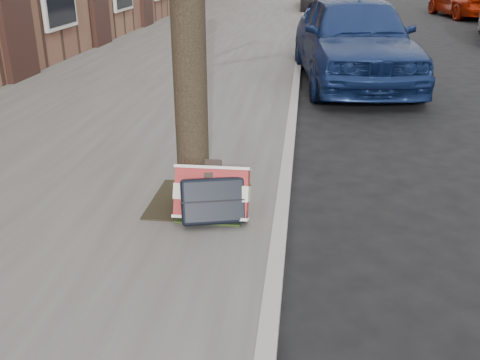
# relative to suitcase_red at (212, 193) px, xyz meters

# --- Properties ---
(ground) EXTENTS (120.00, 120.00, 0.00)m
(ground) POSITION_rel_suitcase_red_xyz_m (1.82, -0.88, -0.35)
(ground) COLOR black
(ground) RESTS_ON ground
(near_sidewalk) EXTENTS (5.00, 70.00, 0.12)m
(near_sidewalk) POSITION_rel_suitcase_red_xyz_m (-1.88, 14.12, -0.29)
(near_sidewalk) COLOR #65625C
(near_sidewalk) RESTS_ON ground
(dirt_patch) EXTENTS (0.85, 0.85, 0.02)m
(dirt_patch) POSITION_rel_suitcase_red_xyz_m (-0.18, 0.32, -0.23)
(dirt_patch) COLOR black
(dirt_patch) RESTS_ON near_sidewalk
(suitcase_red) EXTENTS (0.61, 0.34, 0.47)m
(suitcase_red) POSITION_rel_suitcase_red_xyz_m (0.00, 0.00, 0.00)
(suitcase_red) COLOR maroon
(suitcase_red) RESTS_ON near_sidewalk
(suitcase_navy) EXTENTS (0.59, 0.43, 0.42)m
(suitcase_navy) POSITION_rel_suitcase_red_xyz_m (0.02, -0.08, -0.03)
(suitcase_navy) COLOR black
(suitcase_navy) RESTS_ON near_sidewalk
(car_near_front) EXTENTS (2.37, 4.84, 1.59)m
(car_near_front) POSITION_rel_suitcase_red_xyz_m (1.56, 6.09, 0.44)
(car_near_front) COLOR #122250
(car_near_front) RESTS_ON ground
(car_near_mid) EXTENTS (1.53, 4.10, 1.34)m
(car_near_mid) POSITION_rel_suitcase_red_xyz_m (1.82, 13.93, 0.31)
(car_near_mid) COLOR #9C9FA3
(car_near_mid) RESTS_ON ground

